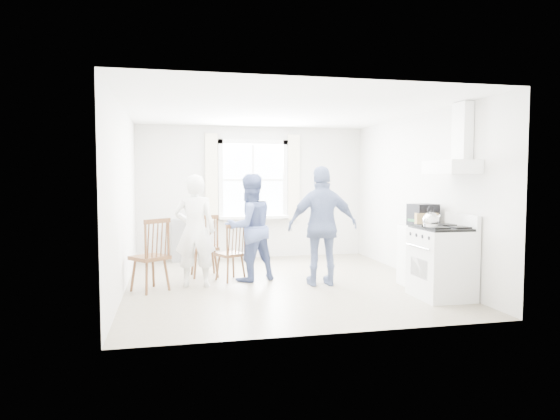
{
  "coord_description": "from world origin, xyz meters",
  "views": [
    {
      "loc": [
        -1.6,
        -7.3,
        1.62
      ],
      "look_at": [
        0.05,
        0.2,
        1.1
      ],
      "focal_mm": 32.0,
      "sensor_mm": 36.0,
      "label": 1
    }
  ],
  "objects_px": {
    "low_cabinet": "(421,256)",
    "windsor_chair_c": "(154,247)",
    "stereo_stack": "(423,215)",
    "person_left": "(195,231)",
    "person_right": "(323,226)",
    "windsor_chair_b": "(205,239)",
    "gas_stove": "(442,262)",
    "windsor_chair_a": "(234,246)",
    "person_mid": "(250,228)"
  },
  "relations": [
    {
      "from": "stereo_stack",
      "to": "person_left",
      "type": "distance_m",
      "value": 3.33
    },
    {
      "from": "gas_stove",
      "to": "low_cabinet",
      "type": "bearing_deg",
      "value": 84.32
    },
    {
      "from": "windsor_chair_b",
      "to": "windsor_chair_c",
      "type": "xyz_separation_m",
      "value": [
        -0.76,
        -0.87,
        0.02
      ]
    },
    {
      "from": "gas_stove",
      "to": "windsor_chair_a",
      "type": "bearing_deg",
      "value": 147.61
    },
    {
      "from": "low_cabinet",
      "to": "stereo_stack",
      "type": "bearing_deg",
      "value": -84.35
    },
    {
      "from": "person_left",
      "to": "person_mid",
      "type": "distance_m",
      "value": 0.89
    },
    {
      "from": "gas_stove",
      "to": "person_right",
      "type": "xyz_separation_m",
      "value": [
        -1.32,
        1.09,
        0.4
      ]
    },
    {
      "from": "windsor_chair_c",
      "to": "person_right",
      "type": "relative_size",
      "value": 0.59
    },
    {
      "from": "gas_stove",
      "to": "windsor_chair_c",
      "type": "xyz_separation_m",
      "value": [
        -3.74,
        1.15,
        0.15
      ]
    },
    {
      "from": "stereo_stack",
      "to": "person_right",
      "type": "height_order",
      "value": "person_right"
    },
    {
      "from": "windsor_chair_c",
      "to": "person_mid",
      "type": "relative_size",
      "value": 0.63
    },
    {
      "from": "low_cabinet",
      "to": "person_right",
      "type": "bearing_deg",
      "value": 164.42
    },
    {
      "from": "windsor_chair_a",
      "to": "gas_stove",
      "type": "bearing_deg",
      "value": -32.39
    },
    {
      "from": "person_mid",
      "to": "person_left",
      "type": "bearing_deg",
      "value": -2.44
    },
    {
      "from": "windsor_chair_a",
      "to": "windsor_chair_b",
      "type": "relative_size",
      "value": 0.88
    },
    {
      "from": "windsor_chair_c",
      "to": "person_left",
      "type": "distance_m",
      "value": 0.64
    },
    {
      "from": "windsor_chair_b",
      "to": "windsor_chair_a",
      "type": "bearing_deg",
      "value": -43.61
    },
    {
      "from": "person_left",
      "to": "person_right",
      "type": "relative_size",
      "value": 0.93
    },
    {
      "from": "stereo_stack",
      "to": "windsor_chair_b",
      "type": "height_order",
      "value": "stereo_stack"
    },
    {
      "from": "stereo_stack",
      "to": "person_mid",
      "type": "bearing_deg",
      "value": 157.63
    },
    {
      "from": "gas_stove",
      "to": "windsor_chair_b",
      "type": "bearing_deg",
      "value": 145.85
    },
    {
      "from": "windsor_chair_c",
      "to": "person_right",
      "type": "xyz_separation_m",
      "value": [
        2.43,
        -0.07,
        0.25
      ]
    },
    {
      "from": "gas_stove",
      "to": "stereo_stack",
      "type": "relative_size",
      "value": 2.83
    },
    {
      "from": "gas_stove",
      "to": "stereo_stack",
      "type": "height_order",
      "value": "stereo_stack"
    },
    {
      "from": "person_right",
      "to": "person_left",
      "type": "bearing_deg",
      "value": -5.66
    },
    {
      "from": "windsor_chair_b",
      "to": "person_mid",
      "type": "bearing_deg",
      "value": -29.53
    },
    {
      "from": "windsor_chair_c",
      "to": "person_left",
      "type": "bearing_deg",
      "value": 22.34
    },
    {
      "from": "stereo_stack",
      "to": "person_left",
      "type": "bearing_deg",
      "value": 167.39
    },
    {
      "from": "person_right",
      "to": "windsor_chair_a",
      "type": "bearing_deg",
      "value": -19.83
    },
    {
      "from": "windsor_chair_a",
      "to": "windsor_chair_c",
      "type": "xyz_separation_m",
      "value": [
        -1.17,
        -0.48,
        0.09
      ]
    },
    {
      "from": "person_left",
      "to": "low_cabinet",
      "type": "bearing_deg",
      "value": 177.1
    },
    {
      "from": "low_cabinet",
      "to": "windsor_chair_a",
      "type": "xyz_separation_m",
      "value": [
        -2.64,
        0.93,
        0.1
      ]
    },
    {
      "from": "stereo_stack",
      "to": "windsor_chair_b",
      "type": "xyz_separation_m",
      "value": [
        -3.05,
        1.36,
        -0.44
      ]
    },
    {
      "from": "windsor_chair_b",
      "to": "person_mid",
      "type": "distance_m",
      "value": 0.79
    },
    {
      "from": "windsor_chair_b",
      "to": "gas_stove",
      "type": "bearing_deg",
      "value": -34.15
    },
    {
      "from": "person_right",
      "to": "gas_stove",
      "type": "bearing_deg",
      "value": 144.05
    },
    {
      "from": "windsor_chair_b",
      "to": "person_right",
      "type": "xyz_separation_m",
      "value": [
        1.67,
        -0.94,
        0.26
      ]
    },
    {
      "from": "gas_stove",
      "to": "windsor_chair_c",
      "type": "distance_m",
      "value": 3.92
    },
    {
      "from": "low_cabinet",
      "to": "windsor_chair_b",
      "type": "xyz_separation_m",
      "value": [
        -3.05,
        1.32,
        0.17
      ]
    },
    {
      "from": "low_cabinet",
      "to": "person_right",
      "type": "relative_size",
      "value": 0.51
    },
    {
      "from": "windsor_chair_c",
      "to": "person_mid",
      "type": "bearing_deg",
      "value": 19.22
    },
    {
      "from": "stereo_stack",
      "to": "windsor_chair_a",
      "type": "relative_size",
      "value": 0.44
    },
    {
      "from": "stereo_stack",
      "to": "person_left",
      "type": "height_order",
      "value": "person_left"
    },
    {
      "from": "stereo_stack",
      "to": "windsor_chair_b",
      "type": "bearing_deg",
      "value": 156.01
    },
    {
      "from": "person_mid",
      "to": "person_right",
      "type": "distance_m",
      "value": 1.16
    },
    {
      "from": "low_cabinet",
      "to": "windsor_chair_c",
      "type": "bearing_deg",
      "value": 173.2
    },
    {
      "from": "low_cabinet",
      "to": "windsor_chair_a",
      "type": "distance_m",
      "value": 2.8
    },
    {
      "from": "stereo_stack",
      "to": "windsor_chair_c",
      "type": "xyz_separation_m",
      "value": [
        -3.81,
        0.49,
        -0.42
      ]
    },
    {
      "from": "windsor_chair_a",
      "to": "windsor_chair_b",
      "type": "bearing_deg",
      "value": 136.39
    },
    {
      "from": "windsor_chair_c",
      "to": "windsor_chair_b",
      "type": "bearing_deg",
      "value": 48.8
    }
  ]
}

